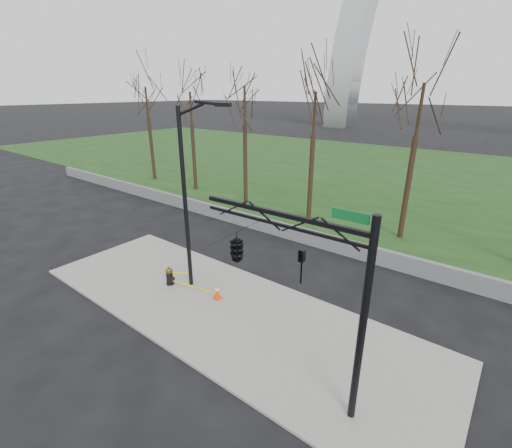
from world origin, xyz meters
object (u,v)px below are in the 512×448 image
Objects in this scene: traffic_signal_mast at (257,253)px; fire_hydrant at (170,276)px; traffic_cone at (217,292)px; street_light at (189,189)px.

fire_hydrant is at bearing 164.86° from traffic_signal_mast.
fire_hydrant reaches higher than traffic_cone.
fire_hydrant is 0.15× the size of traffic_signal_mast.
fire_hydrant is 2.60m from traffic_cone.
street_light is 5.78m from traffic_signal_mast.
fire_hydrant is 4.34m from street_light.
street_light is 1.37× the size of traffic_signal_mast.
traffic_signal_mast reaches higher than traffic_cone.
street_light is at bearing 156.14° from traffic_signal_mast.
traffic_cone is 0.08× the size of street_light.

